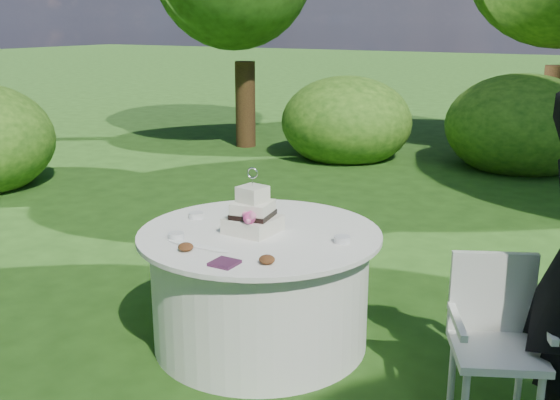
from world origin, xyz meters
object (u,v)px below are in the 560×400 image
(napkins, at_px, (225,263))
(cake, at_px, (253,215))
(chair, at_px, (495,330))
(table, at_px, (260,287))

(napkins, height_order, cake, cake)
(chair, bearing_deg, napkins, -161.47)
(table, bearing_deg, napkins, -76.88)
(chair, bearing_deg, cake, 176.17)
(table, height_order, cake, cake)
(napkins, bearing_deg, table, 103.12)
(cake, xyz_separation_m, chair, (1.55, -0.10, -0.36))
(table, distance_m, chair, 1.53)
(cake, bearing_deg, napkins, -73.15)
(napkins, relative_size, cake, 0.33)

